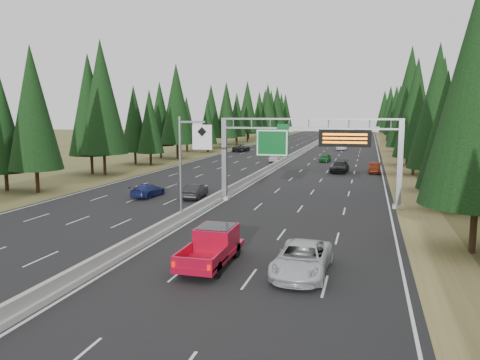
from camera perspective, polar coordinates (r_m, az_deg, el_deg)
name	(u,v)px	position (r m, az deg, el deg)	size (l,w,h in m)	color
road	(294,157)	(88.75, 6.56, 2.76)	(32.00, 260.00, 0.08)	black
shoulder_right	(393,160)	(87.82, 18.12, 2.34)	(3.60, 260.00, 0.06)	olive
shoulder_left	(205,155)	(93.14, -4.34, 3.03)	(3.60, 260.00, 0.06)	#4D4C24
median_barrier	(294,155)	(88.71, 6.56, 3.00)	(0.70, 260.00, 0.85)	#989792
sign_gantry	(315,147)	(42.56, 9.15, 3.95)	(16.75, 0.98, 7.80)	slate
hov_sign_pole	(187,162)	(34.97, -6.43, 2.21)	(2.80, 0.50, 8.00)	slate
tree_row_right	(429,106)	(75.11, 22.09, 8.31)	(12.06, 243.24, 18.87)	black
tree_row_left	(170,108)	(87.87, -8.57, 8.73)	(11.64, 245.46, 18.52)	black
silver_minivan	(302,259)	(24.61, 7.58, -9.52)	(2.66, 5.76, 1.60)	silver
red_pickup	(214,243)	(26.15, -3.19, -7.73)	(2.15, 6.03, 1.97)	black
car_ahead_green	(325,158)	(80.85, 10.36, 2.66)	(1.60, 3.98, 1.36)	#12511E
car_ahead_dkred	(375,168)	(67.29, 16.12, 1.43)	(1.54, 4.42, 1.46)	#53190B
car_ahead_dkgrey	(340,167)	(67.08, 12.06, 1.60)	(2.20, 5.41, 1.57)	black
car_ahead_white	(342,147)	(107.63, 12.30, 3.96)	(2.31, 5.00, 1.39)	white
car_ahead_far	(332,139)	(138.99, 11.21, 4.92)	(1.78, 4.43, 1.51)	black
car_onc_near	(195,191)	(45.83, -5.49, -1.33)	(1.50, 4.31, 1.42)	black
car_onc_blue	(148,190)	(47.25, -11.18, -1.24)	(1.82, 4.48, 1.30)	navy
car_onc_white	(276,157)	(79.56, 4.43, 2.76)	(1.84, 4.57, 1.56)	silver
car_onc_far	(241,148)	(101.11, 0.15, 3.93)	(2.59, 5.61, 1.56)	black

